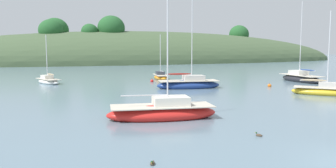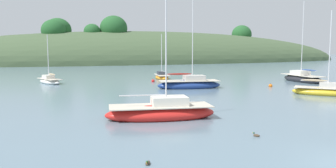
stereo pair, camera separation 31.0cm
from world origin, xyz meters
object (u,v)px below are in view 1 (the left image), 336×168
object	(u,v)px
duck_lone_right	(152,163)
sailboat_cream_ketch	(189,84)
sailboat_teal_outer	(324,91)
sailboat_grey_yawl	(163,112)
sailboat_orange_cutter	(48,81)
duck_straggler	(259,135)
sailboat_yellow_far	(161,77)
sailboat_white_near	(301,78)
mooring_buoy_inner	(152,81)
mooring_buoy_channel	(269,86)

from	to	relation	value
duck_lone_right	sailboat_cream_ketch	bearing A→B (deg)	60.96
sailboat_teal_outer	sailboat_grey_yawl	size ratio (longest dim) A/B	0.98
sailboat_orange_cutter	sailboat_grey_yawl	bearing A→B (deg)	-77.34
duck_straggler	sailboat_yellow_far	bearing A→B (deg)	77.79
sailboat_orange_cutter	sailboat_yellow_far	distance (m)	15.71
sailboat_grey_yawl	duck_straggler	xyz separation A→B (m)	(2.97, -5.90, -0.37)
sailboat_cream_ketch	duck_straggler	size ratio (longest dim) A/B	25.23
sailboat_yellow_far	sailboat_grey_yawl	size ratio (longest dim) A/B	0.80
sailboat_orange_cutter	sailboat_teal_outer	bearing A→B (deg)	-41.17
sailboat_yellow_far	sailboat_cream_ketch	world-z (taller)	sailboat_cream_ketch
sailboat_yellow_far	sailboat_cream_ketch	bearing A→B (deg)	-95.40
sailboat_white_near	sailboat_cream_ketch	xyz separation A→B (m)	(-17.47, -1.11, -0.01)
sailboat_white_near	mooring_buoy_inner	distance (m)	20.30
sailboat_yellow_far	sailboat_teal_outer	bearing A→B (deg)	-68.38
sailboat_grey_yawl	mooring_buoy_inner	distance (m)	23.75
sailboat_teal_outer	sailboat_white_near	world-z (taller)	sailboat_white_near
duck_straggler	sailboat_grey_yawl	bearing A→B (deg)	116.71
sailboat_teal_outer	sailboat_cream_ketch	size ratio (longest dim) A/B	0.80
sailboat_orange_cutter	duck_lone_right	distance (m)	33.60
sailboat_grey_yawl	duck_straggler	world-z (taller)	sailboat_grey_yawl
duck_lone_right	sailboat_orange_cutter	bearing A→B (deg)	93.88
sailboat_white_near	duck_straggler	world-z (taller)	sailboat_white_near
sailboat_white_near	duck_lone_right	world-z (taller)	sailboat_white_near
sailboat_grey_yawl	mooring_buoy_channel	bearing A→B (deg)	33.40
sailboat_grey_yawl	mooring_buoy_inner	bearing A→B (deg)	72.16
duck_lone_right	duck_straggler	world-z (taller)	same
sailboat_teal_outer	mooring_buoy_inner	world-z (taller)	sailboat_teal_outer
sailboat_teal_outer	sailboat_cream_ketch	bearing A→B (deg)	134.57
sailboat_white_near	duck_lone_right	xyz separation A→B (m)	(-29.77, -23.26, -0.39)
sailboat_teal_outer	sailboat_grey_yawl	world-z (taller)	sailboat_grey_yawl
sailboat_grey_yawl	sailboat_cream_ketch	xyz separation A→B (m)	(8.80, 14.34, 0.02)
sailboat_teal_outer	duck_straggler	distance (m)	18.71
mooring_buoy_channel	duck_straggler	bearing A→B (deg)	-130.40
sailboat_teal_outer	sailboat_yellow_far	world-z (taller)	sailboat_teal_outer
sailboat_cream_ketch	duck_lone_right	size ratio (longest dim) A/B	25.66
sailboat_orange_cutter	mooring_buoy_inner	bearing A→B (deg)	-13.39
sailboat_teal_outer	sailboat_orange_cutter	world-z (taller)	sailboat_teal_outer
duck_lone_right	duck_straggler	xyz separation A→B (m)	(6.47, 1.91, 0.00)
sailboat_teal_outer	sailboat_yellow_far	bearing A→B (deg)	111.62
sailboat_grey_yawl	sailboat_yellow_far	bearing A→B (deg)	69.28
sailboat_orange_cutter	sailboat_white_near	distance (m)	33.64
sailboat_teal_outer	sailboat_cream_ketch	xyz separation A→B (m)	(-9.77, 9.92, 0.06)
mooring_buoy_inner	duck_straggler	xyz separation A→B (m)	(-4.31, -28.51, -0.07)
sailboat_yellow_far	duck_lone_right	xyz separation A→B (m)	(-13.42, -34.05, -0.28)
mooring_buoy_inner	duck_lone_right	size ratio (longest dim) A/B	1.34
mooring_buoy_channel	mooring_buoy_inner	world-z (taller)	same
sailboat_orange_cutter	sailboat_cream_ketch	size ratio (longest dim) A/B	0.62
sailboat_orange_cutter	duck_straggler	size ratio (longest dim) A/B	15.71
sailboat_yellow_far	mooring_buoy_inner	world-z (taller)	sailboat_yellow_far
sailboat_orange_cutter	sailboat_white_near	world-z (taller)	sailboat_white_near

